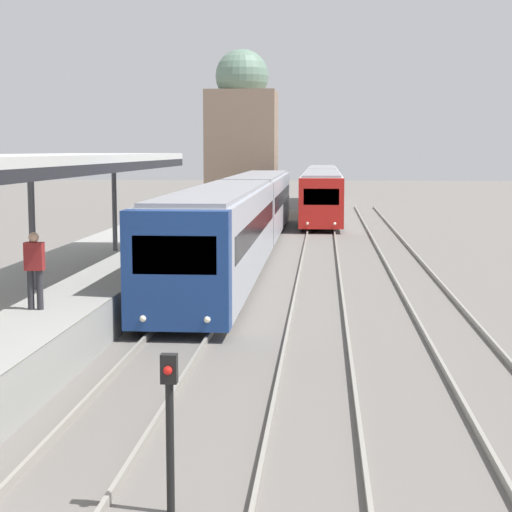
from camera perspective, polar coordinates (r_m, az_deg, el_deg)
platform_canopy at (r=21.37m, az=-14.73°, el=6.21°), size 4.00×20.63×3.29m
person_on_platform at (r=18.80m, az=-14.55°, el=-0.64°), size 0.40×0.22×1.66m
train_near at (r=36.69m, az=-0.80°, el=2.89°), size 2.52×34.53×3.18m
train_far at (r=62.43m, az=4.42°, el=4.55°), size 2.43×34.23×3.08m
signal_post_near at (r=10.61m, az=-5.78°, el=-10.58°), size 0.20×0.21×2.00m
distant_domed_building at (r=58.52m, az=-0.94°, el=7.86°), size 4.66×4.66×11.17m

